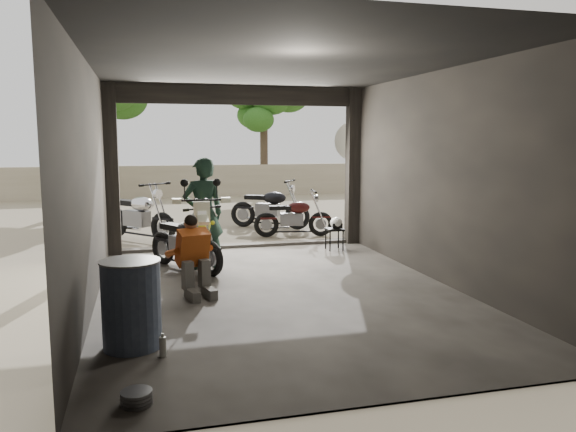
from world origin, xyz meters
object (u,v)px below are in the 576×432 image
outside_bike_a (138,211)px  mechanic (196,258)px  main_bike (199,234)px  outside_bike_b (294,214)px  sign_post (353,159)px  left_bike (185,238)px  rider (203,214)px  stool (334,232)px  helmet (336,223)px  outside_bike_c (270,204)px  oil_drum (131,305)px

outside_bike_a → mechanic: outside_bike_a is taller
main_bike → mechanic: 1.33m
outside_bike_b → sign_post: sign_post is taller
left_bike → mechanic: bearing=-121.4°
rider → stool: bearing=-169.8°
helmet → outside_bike_c: bearing=99.9°
rider → oil_drum: rider is taller
main_bike → outside_bike_c: (2.15, 4.35, -0.06)m
outside_bike_c → mechanic: bearing=-170.7°
mechanic → helmet: 3.93m
mechanic → outside_bike_b: bearing=45.4°
outside_bike_a → oil_drum: size_ratio=2.01×
helmet → outside_bike_b: bearing=100.4°
rider → helmet: size_ratio=7.58×
outside_bike_c → helmet: (0.64, -3.08, -0.04)m
left_bike → outside_bike_c: 4.65m
main_bike → outside_bike_a: size_ratio=1.05×
outside_bike_c → rider: 4.50m
outside_bike_b → helmet: bearing=-158.9°
mechanic → sign_post: (3.84, 4.01, 1.20)m
outside_bike_b → stool: 1.78m
left_bike → stool: (2.96, 0.95, -0.18)m
stool → helmet: 0.19m
mechanic → helmet: mechanic is taller
main_bike → left_bike: bearing=122.2°
main_bike → helmet: main_bike is taller
sign_post → outside_bike_b: bearing=172.0°
outside_bike_a → mechanic: size_ratio=1.72×
stool → mechanic: bearing=-138.5°
outside_bike_a → outside_bike_c: size_ratio=1.06×
helmet → oil_drum: bearing=-132.7°
mechanic → helmet: (2.96, 2.58, 0.01)m
left_bike → outside_bike_c: outside_bike_c is taller
rider → oil_drum: bearing=62.7°
main_bike → outside_bike_b: (2.40, 3.03, -0.13)m
outside_bike_c → rider: (-2.04, -4.00, 0.34)m
outside_bike_a → outside_bike_b: size_ratio=1.21×
main_bike → sign_post: size_ratio=0.77×
stool → main_bike: bearing=-155.0°
oil_drum → stool: bearing=49.4°
left_bike → stool: size_ratio=3.68×
outside_bike_b → sign_post: size_ratio=0.60×
main_bike → mechanic: main_bike is taller
main_bike → oil_drum: size_ratio=2.11×
outside_bike_a → outside_bike_b: bearing=-47.4°
stool → helmet: helmet is taller
main_bike → stool: 3.06m
main_bike → rider: size_ratio=1.05×
main_bike → sign_post: bearing=37.7°
outside_bike_a → rider: bearing=-111.7°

